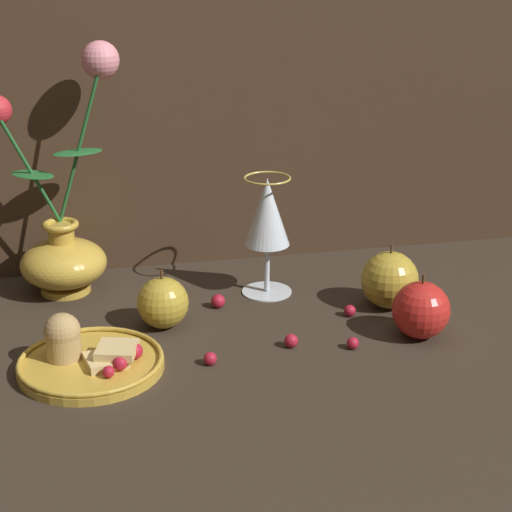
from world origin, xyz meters
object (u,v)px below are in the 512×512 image
(plate_with_pastries, at_px, (87,357))
(apple_at_table_edge, at_px, (421,310))
(vase, at_px, (64,234))
(wine_glass, at_px, (267,217))
(apple_beside_vase, at_px, (390,280))
(apple_near_glass, at_px, (163,303))

(plate_with_pastries, xyz_separation_m, apple_at_table_edge, (0.42, -0.00, 0.02))
(vase, height_order, wine_glass, vase)
(vase, distance_m, wine_glass, 0.29)
(vase, bearing_deg, apple_at_table_edge, -29.33)
(plate_with_pastries, height_order, apple_beside_vase, apple_beside_vase)
(wine_glass, xyz_separation_m, apple_near_glass, (-0.16, -0.08, -0.08))
(apple_near_glass, xyz_separation_m, apple_at_table_edge, (0.32, -0.10, 0.00))
(apple_beside_vase, distance_m, apple_near_glass, 0.31)
(wine_glass, distance_m, apple_at_table_edge, 0.25)
(apple_beside_vase, xyz_separation_m, apple_at_table_edge, (0.01, -0.10, -0.00))
(wine_glass, bearing_deg, apple_at_table_edge, -48.37)
(plate_with_pastries, relative_size, wine_glass, 1.01)
(wine_glass, relative_size, apple_at_table_edge, 2.00)
(vase, xyz_separation_m, wine_glass, (0.28, -0.07, 0.03))
(plate_with_pastries, relative_size, apple_at_table_edge, 2.02)
(apple_beside_vase, bearing_deg, plate_with_pastries, -167.35)
(vase, xyz_separation_m, apple_beside_vase, (0.44, -0.15, -0.05))
(vase, relative_size, wine_glass, 2.04)
(vase, distance_m, apple_at_table_edge, 0.51)
(wine_glass, bearing_deg, apple_beside_vase, -28.52)
(apple_beside_vase, height_order, apple_at_table_edge, apple_beside_vase)
(vase, distance_m, apple_near_glass, 0.20)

